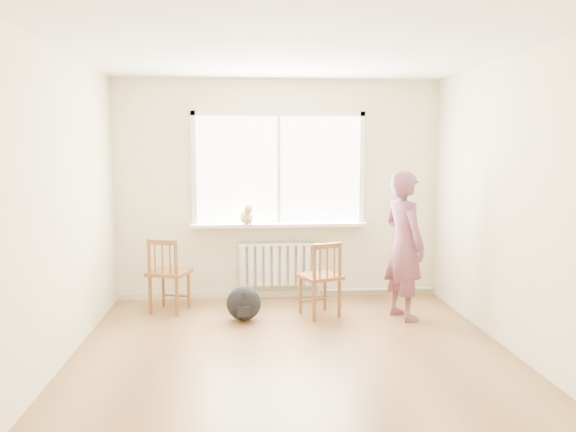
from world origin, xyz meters
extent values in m
plane|color=olive|center=(0.00, 0.00, 0.00)|extent=(4.50, 4.50, 0.00)
plane|color=white|center=(0.00, 0.00, 2.70)|extent=(4.50, 4.50, 0.00)
cube|color=beige|center=(0.00, 2.25, 1.35)|extent=(4.00, 0.01, 2.70)
cube|color=white|center=(0.00, 2.23, 1.60)|extent=(2.00, 0.02, 1.30)
cube|color=white|center=(0.00, 2.21, 2.28)|extent=(2.12, 0.05, 0.06)
cube|color=white|center=(-1.03, 2.21, 1.60)|extent=(0.06, 0.05, 1.42)
cube|color=white|center=(1.03, 2.21, 1.60)|extent=(0.06, 0.05, 1.42)
cube|color=white|center=(0.00, 2.21, 1.60)|extent=(0.04, 0.05, 1.30)
cube|color=white|center=(0.00, 2.14, 0.93)|extent=(2.15, 0.22, 0.04)
cube|color=white|center=(0.00, 2.20, 0.43)|extent=(1.00, 0.02, 0.55)
cube|color=white|center=(0.00, 2.15, 0.43)|extent=(1.00, 0.10, 0.51)
cube|color=white|center=(0.00, 2.15, 0.69)|extent=(1.00, 0.12, 0.03)
cylinder|color=silver|center=(1.25, 2.19, 0.08)|extent=(1.40, 0.04, 0.04)
cube|color=beige|center=(0.00, 2.23, 0.04)|extent=(4.00, 0.03, 0.08)
cube|color=brown|center=(-1.29, 1.69, 0.45)|extent=(0.53, 0.52, 0.04)
cylinder|color=brown|center=(-1.08, 1.80, 0.23)|extent=(0.04, 0.04, 0.45)
cylinder|color=brown|center=(-1.39, 1.90, 0.23)|extent=(0.04, 0.04, 0.45)
cylinder|color=brown|center=(-1.18, 1.49, 0.23)|extent=(0.04, 0.04, 0.45)
cylinder|color=brown|center=(-1.49, 1.59, 0.23)|extent=(0.04, 0.04, 0.45)
cylinder|color=brown|center=(-1.18, 1.49, 0.43)|extent=(0.04, 0.04, 0.86)
cylinder|color=brown|center=(-1.49, 1.59, 0.43)|extent=(0.04, 0.04, 0.86)
cube|color=brown|center=(-1.34, 1.54, 0.83)|extent=(0.34, 0.14, 0.06)
cylinder|color=brown|center=(-1.25, 1.51, 0.65)|extent=(0.02, 0.02, 0.34)
cylinder|color=brown|center=(-1.34, 1.54, 0.65)|extent=(0.02, 0.02, 0.34)
cylinder|color=brown|center=(-1.42, 1.57, 0.65)|extent=(0.02, 0.02, 0.34)
cube|color=brown|center=(0.40, 1.39, 0.45)|extent=(0.53, 0.52, 0.04)
cylinder|color=brown|center=(0.49, 1.60, 0.22)|extent=(0.04, 0.04, 0.45)
cylinder|color=brown|center=(0.20, 1.48, 0.22)|extent=(0.04, 0.04, 0.45)
cylinder|color=brown|center=(0.61, 1.30, 0.22)|extent=(0.04, 0.04, 0.45)
cylinder|color=brown|center=(0.31, 1.19, 0.22)|extent=(0.04, 0.04, 0.45)
cylinder|color=brown|center=(0.61, 1.30, 0.42)|extent=(0.04, 0.04, 0.84)
cylinder|color=brown|center=(0.31, 1.19, 0.42)|extent=(0.04, 0.04, 0.84)
cube|color=brown|center=(0.46, 1.24, 0.81)|extent=(0.33, 0.16, 0.05)
cylinder|color=brown|center=(0.54, 1.28, 0.64)|extent=(0.02, 0.02, 0.34)
cylinder|color=brown|center=(0.46, 1.24, 0.64)|extent=(0.02, 0.02, 0.34)
cylinder|color=brown|center=(0.38, 1.21, 0.64)|extent=(0.02, 0.02, 0.34)
imported|color=#BB3F3E|center=(1.31, 1.24, 0.81)|extent=(0.56, 0.69, 1.62)
ellipsoid|color=#D0B58D|center=(-0.40, 2.07, 1.05)|extent=(0.22, 0.29, 0.20)
sphere|color=#D0B58D|center=(-0.38, 1.94, 1.15)|extent=(0.11, 0.11, 0.11)
cone|color=#D0B58D|center=(-0.41, 1.94, 1.20)|extent=(0.04, 0.04, 0.04)
cone|color=#D0B58D|center=(-0.35, 1.95, 1.20)|extent=(0.04, 0.04, 0.04)
cylinder|color=#D0B58D|center=(-0.42, 2.21, 0.99)|extent=(0.05, 0.18, 0.02)
cylinder|color=#D0B58D|center=(-0.41, 1.97, 1.00)|extent=(0.02, 0.02, 0.10)
cylinder|color=#D0B58D|center=(-0.35, 1.98, 1.00)|extent=(0.02, 0.02, 0.10)
ellipsoid|color=black|center=(-0.44, 1.28, 0.19)|extent=(0.39, 0.31, 0.37)
camera|label=1|loc=(-0.45, -4.66, 1.85)|focal=35.00mm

